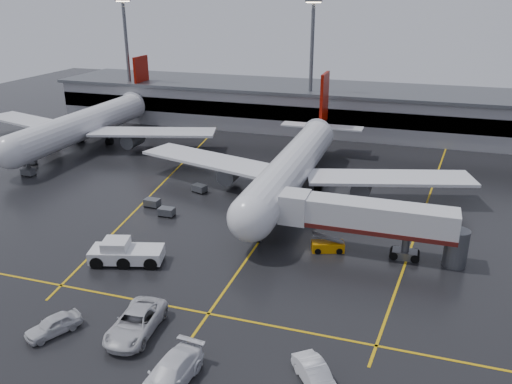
% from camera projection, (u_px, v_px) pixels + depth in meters
% --- Properties ---
extents(ground, '(220.00, 220.00, 0.00)m').
position_uv_depth(ground, '(276.00, 218.00, 65.56)').
color(ground, black).
rests_on(ground, ground).
extents(apron_line_centre, '(0.25, 90.00, 0.02)m').
position_uv_depth(apron_line_centre, '(276.00, 218.00, 65.56)').
color(apron_line_centre, gold).
rests_on(apron_line_centre, ground).
extents(apron_line_stop, '(60.00, 0.25, 0.02)m').
position_uv_depth(apron_line_stop, '(209.00, 314.00, 46.02)').
color(apron_line_stop, gold).
rests_on(apron_line_stop, ground).
extents(apron_line_left, '(9.99, 69.35, 0.02)m').
position_uv_depth(apron_line_left, '(169.00, 177.00, 80.15)').
color(apron_line_left, gold).
rests_on(apron_line_left, ground).
extents(apron_line_right, '(7.57, 69.64, 0.02)m').
position_uv_depth(apron_line_right, '(426.00, 206.00, 69.30)').
color(apron_line_right, gold).
rests_on(apron_line_right, ground).
extents(terminal, '(122.00, 19.00, 8.60)m').
position_uv_depth(terminal, '(340.00, 108.00, 106.57)').
color(terminal, gray).
rests_on(terminal, ground).
extents(light_mast_left, '(3.00, 1.20, 25.45)m').
position_uv_depth(light_mast_left, '(127.00, 53.00, 110.49)').
color(light_mast_left, '#595B60').
rests_on(light_mast_left, ground).
extents(light_mast_mid, '(3.00, 1.20, 25.45)m').
position_uv_depth(light_mast_mid, '(312.00, 60.00, 99.07)').
color(light_mast_mid, '#595B60').
rests_on(light_mast_mid, ground).
extents(main_airliner, '(48.80, 45.60, 14.10)m').
position_uv_depth(main_airliner, '(295.00, 164.00, 72.66)').
color(main_airliner, silver).
rests_on(main_airliner, ground).
extents(second_airliner, '(48.80, 45.60, 14.10)m').
position_uv_depth(second_airliner, '(88.00, 123.00, 95.31)').
color(second_airliner, silver).
rests_on(second_airliner, ground).
extents(jet_bridge, '(19.90, 3.40, 6.05)m').
position_uv_depth(jet_bridge, '(368.00, 220.00, 55.43)').
color(jet_bridge, silver).
rests_on(jet_bridge, ground).
extents(pushback_tractor, '(8.06, 5.00, 2.69)m').
position_uv_depth(pushback_tractor, '(125.00, 253.00, 54.42)').
color(pushback_tractor, silver).
rests_on(pushback_tractor, ground).
extents(belt_loader, '(3.81, 2.55, 2.23)m').
position_uv_depth(belt_loader, '(328.00, 246.00, 57.03)').
color(belt_loader, '#C37503').
rests_on(belt_loader, ground).
extents(service_van_a, '(3.76, 7.26, 1.96)m').
position_uv_depth(service_van_a, '(136.00, 323.00, 43.14)').
color(service_van_a, silver).
rests_on(service_van_a, ground).
extents(service_van_b, '(3.34, 6.91, 1.94)m').
position_uv_depth(service_van_b, '(170.00, 374.00, 37.32)').
color(service_van_b, white).
rests_on(service_van_b, ground).
extents(service_van_c, '(4.41, 4.98, 1.63)m').
position_uv_depth(service_van_c, '(316.00, 375.00, 37.45)').
color(service_van_c, silver).
rests_on(service_van_c, ground).
extents(service_van_d, '(3.75, 4.98, 1.58)m').
position_uv_depth(service_van_d, '(53.00, 325.00, 43.16)').
color(service_van_d, silver).
rests_on(service_van_d, ground).
extents(baggage_cart_a, '(2.01, 1.31, 1.12)m').
position_uv_depth(baggage_cart_a, '(167.00, 211.00, 65.87)').
color(baggage_cart_a, '#595B60').
rests_on(baggage_cart_a, ground).
extents(baggage_cart_b, '(2.08, 1.43, 1.12)m').
position_uv_depth(baggage_cart_b, '(152.00, 202.00, 68.71)').
color(baggage_cart_b, '#595B60').
rests_on(baggage_cart_b, ground).
extents(baggage_cart_c, '(2.31, 1.88, 1.12)m').
position_uv_depth(baggage_cart_c, '(199.00, 188.00, 73.71)').
color(baggage_cart_c, '#595B60').
rests_on(baggage_cart_c, ground).
extents(baggage_cart_d, '(2.33, 1.91, 1.12)m').
position_uv_depth(baggage_cart_d, '(30.00, 161.00, 85.61)').
color(baggage_cart_d, '#595B60').
rests_on(baggage_cart_d, ground).
extents(baggage_cart_e, '(2.07, 1.41, 1.12)m').
position_uv_depth(baggage_cart_e, '(28.00, 172.00, 80.37)').
color(baggage_cart_e, '#595B60').
rests_on(baggage_cart_e, ground).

